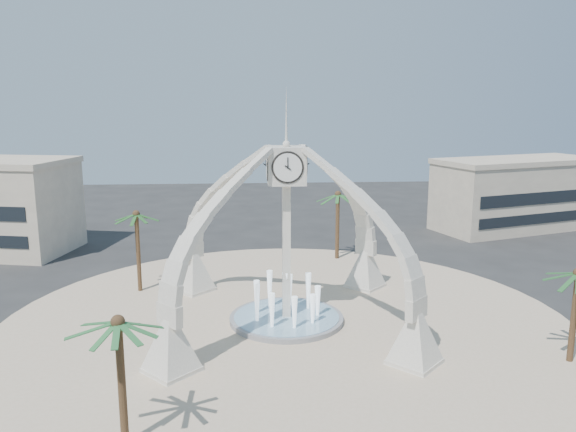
{
  "coord_description": "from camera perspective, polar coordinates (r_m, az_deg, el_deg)",
  "views": [
    {
      "loc": [
        -2.54,
        -37.18,
        15.13
      ],
      "look_at": [
        0.25,
        2.0,
        7.2
      ],
      "focal_mm": 35.0,
      "sensor_mm": 36.0,
      "label": 1
    }
  ],
  "objects": [
    {
      "name": "palm_south",
      "position": [
        25.61,
        -16.9,
        -10.46
      ],
      "size": [
        4.23,
        4.23,
        6.63
      ],
      "rotation": [
        0.0,
        0.0,
        -0.08
      ],
      "color": "brown",
      "rests_on": "ground"
    },
    {
      "name": "plaza",
      "position": [
        40.21,
        -0.16,
        -10.64
      ],
      "size": [
        40.0,
        40.0,
        0.06
      ],
      "primitive_type": "cylinder",
      "color": "beige",
      "rests_on": "ground"
    },
    {
      "name": "building_ne",
      "position": [
        73.65,
        22.22,
        2.12
      ],
      "size": [
        21.87,
        14.17,
        8.6
      ],
      "rotation": [
        0.0,
        0.0,
        0.31
      ],
      "color": "beige",
      "rests_on": "ground"
    },
    {
      "name": "palm_west",
      "position": [
        46.28,
        -15.17,
        0.07
      ],
      "size": [
        4.34,
        4.34,
        7.15
      ],
      "rotation": [
        0.0,
        0.0,
        -0.2
      ],
      "color": "brown",
      "rests_on": "ground"
    },
    {
      "name": "clock_tower",
      "position": [
        38.25,
        -0.16,
        -1.63
      ],
      "size": [
        17.94,
        17.94,
        16.3
      ],
      "color": "silver",
      "rests_on": "ground"
    },
    {
      "name": "ground",
      "position": [
        40.22,
        -0.16,
        -10.68
      ],
      "size": [
        140.0,
        140.0,
        0.0
      ],
      "primitive_type": "plane",
      "color": "#282828",
      "rests_on": "ground"
    },
    {
      "name": "fountain",
      "position": [
        40.11,
        -0.16,
        -10.3
      ],
      "size": [
        8.0,
        8.0,
        3.62
      ],
      "color": "gray",
      "rests_on": "ground"
    },
    {
      "name": "palm_north",
      "position": [
        54.49,
        5.1,
        2.11
      ],
      "size": [
        4.66,
        4.66,
        7.22
      ],
      "rotation": [
        0.0,
        0.0,
        0.17
      ],
      "color": "brown",
      "rests_on": "ground"
    }
  ]
}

